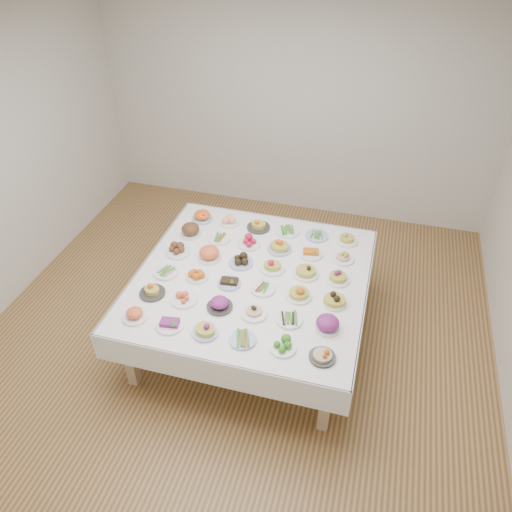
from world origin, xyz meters
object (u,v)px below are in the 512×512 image
(dish_0, at_px, (135,314))
(dish_35, at_px, (347,238))
(display_table, at_px, (252,282))
(dish_18, at_px, (178,249))

(dish_0, relative_size, dish_35, 0.98)
(dish_35, bearing_deg, display_table, -134.68)
(display_table, distance_m, dish_35, 1.10)
(display_table, relative_size, dish_18, 8.96)
(dish_0, xyz_separation_m, dish_18, (0.00, 0.93, 0.01))
(dish_0, bearing_deg, dish_35, 44.92)
(display_table, bearing_deg, dish_35, 45.32)
(dish_0, xyz_separation_m, dish_35, (1.56, 1.56, 0.01))
(display_table, xyz_separation_m, dish_18, (-0.79, 0.15, 0.12))
(display_table, height_order, dish_0, dish_0)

